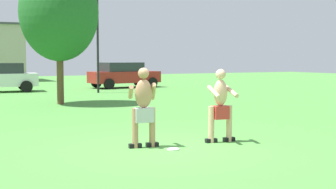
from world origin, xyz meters
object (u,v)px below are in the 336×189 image
at_px(car_red_near_post, 124,75).
at_px(tree_left_field, 59,12).
at_px(frisbee, 173,149).
at_px(lamp_post, 98,26).
at_px(player_in_red, 221,104).
at_px(player_near, 144,106).

bearing_deg(car_red_near_post, tree_left_field, -125.98).
xyz_separation_m(frisbee, lamp_post, (3.76, 15.41, 3.54)).
distance_m(player_in_red, tree_left_field, 10.41).
bearing_deg(lamp_post, car_red_near_post, 50.08).
bearing_deg(player_in_red, frisbee, -168.06).
height_order(player_in_red, car_red_near_post, player_in_red).
height_order(player_near, frisbee, player_near).
relative_size(car_red_near_post, tree_left_field, 0.79).
xyz_separation_m(player_near, car_red_near_post, (7.02, 18.30, -0.04)).
bearing_deg(player_near, tree_left_field, 85.27).
bearing_deg(car_red_near_post, player_near, -110.99).
distance_m(frisbee, lamp_post, 16.26).
bearing_deg(lamp_post, player_near, -105.65).
bearing_deg(car_red_near_post, frisbee, -109.35).
relative_size(lamp_post, tree_left_field, 1.03).
bearing_deg(player_near, player_in_red, -7.75).
bearing_deg(lamp_post, frisbee, -103.71).
relative_size(player_in_red, car_red_near_post, 0.36).
height_order(frisbee, lamp_post, lamp_post).
xyz_separation_m(frisbee, tree_left_field, (0.39, 10.26, 3.64)).
bearing_deg(player_near, car_red_near_post, 69.01).
height_order(frisbee, car_red_near_post, car_red_near_post).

